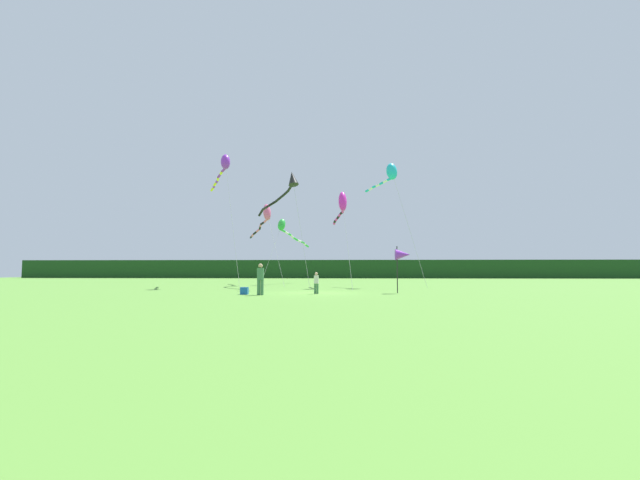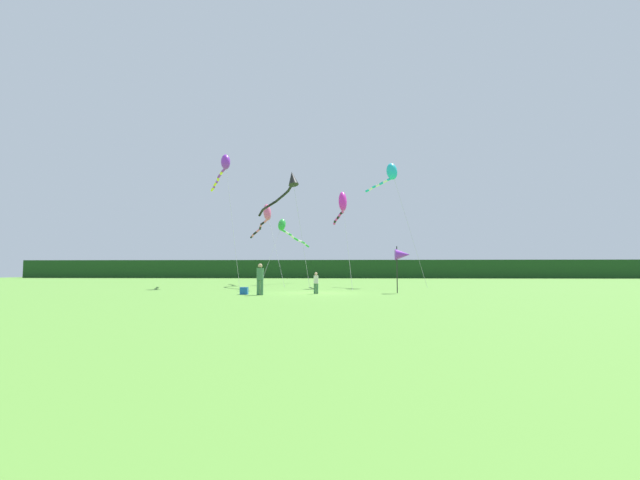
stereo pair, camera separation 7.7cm
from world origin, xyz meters
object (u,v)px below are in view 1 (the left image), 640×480
(kite_rainbow, at_px, (266,215))
(kite_green, at_px, (286,229))
(kite_black, at_px, (287,185))
(cooler_box, at_px, (244,291))
(kite_magenta, at_px, (342,203))
(kite_purple, at_px, (224,165))
(kite_cyan, at_px, (390,173))
(banner_flag_pole, at_px, (403,255))
(person_child, at_px, (316,282))
(person_adult, at_px, (260,277))

(kite_rainbow, bearing_deg, kite_green, 42.13)
(kite_black, bearing_deg, cooler_box, -99.54)
(cooler_box, xyz_separation_m, kite_magenta, (5.76, 9.95, 6.70))
(kite_purple, relative_size, kite_green, 1.08)
(kite_magenta, relative_size, kite_cyan, 0.75)
(kite_magenta, bearing_deg, banner_flag_pole, -65.36)
(person_child, height_order, kite_rainbow, kite_rainbow)
(person_adult, distance_m, kite_magenta, 12.90)
(person_adult, bearing_deg, cooler_box, 154.71)
(kite_magenta, xyz_separation_m, kite_cyan, (4.22, 1.79, 2.93))
(person_adult, distance_m, kite_green, 18.07)
(cooler_box, height_order, kite_rainbow, kite_rainbow)
(kite_rainbow, bearing_deg, kite_black, -66.82)
(person_child, bearing_deg, person_adult, -156.71)
(person_child, height_order, kite_magenta, kite_magenta)
(kite_cyan, bearing_deg, kite_black, -158.43)
(kite_magenta, bearing_deg, kite_green, 128.43)
(kite_black, bearing_deg, kite_magenta, 20.14)
(kite_rainbow, distance_m, kite_black, 7.78)
(kite_rainbow, xyz_separation_m, kite_purple, (-2.67, -5.11, 3.62))
(kite_purple, bearing_deg, person_child, -48.25)
(person_child, height_order, banner_flag_pole, banner_flag_pole)
(kite_magenta, bearing_deg, person_child, -100.14)
(kite_rainbow, relative_size, kite_purple, 0.77)
(cooler_box, height_order, kite_magenta, kite_magenta)
(kite_green, bearing_deg, kite_purple, -123.49)
(banner_flag_pole, bearing_deg, kite_black, 141.38)
(kite_black, bearing_deg, kite_purple, 161.34)
(person_child, bearing_deg, cooler_box, -168.31)
(kite_black, distance_m, kite_green, 9.12)
(person_child, height_order, kite_green, kite_green)
(banner_flag_pole, bearing_deg, person_child, -168.45)
(banner_flag_pole, bearing_deg, kite_purple, 148.71)
(banner_flag_pole, xyz_separation_m, kite_magenta, (-3.68, 8.01, 4.56))
(person_child, relative_size, kite_magenta, 0.16)
(cooler_box, distance_m, kite_black, 11.60)
(cooler_box, relative_size, kite_magenta, 0.05)
(banner_flag_pole, xyz_separation_m, kite_green, (-9.26, 15.06, 3.15))
(person_adult, distance_m, kite_rainbow, 17.06)
(person_child, height_order, cooler_box, person_child)
(cooler_box, xyz_separation_m, kite_black, (1.40, 8.36, 7.92))
(person_adult, bearing_deg, kite_rainbow, 99.41)
(kite_purple, xyz_separation_m, kite_green, (4.45, 6.72, -4.81))
(kite_rainbow, bearing_deg, kite_cyan, -17.43)
(person_child, xyz_separation_m, kite_purple, (-8.41, 9.42, 9.60))
(person_adult, relative_size, cooler_box, 4.13)
(banner_flag_pole, relative_size, kite_magenta, 0.36)
(person_adult, height_order, kite_purple, kite_purple)
(kite_rainbow, bearing_deg, person_child, -68.45)
(cooler_box, relative_size, kite_rainbow, 0.05)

